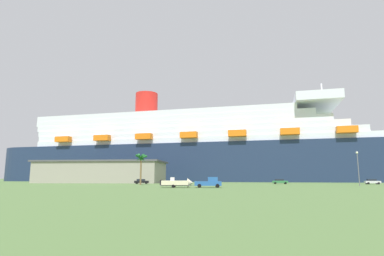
# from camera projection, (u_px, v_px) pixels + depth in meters

# --- Properties ---
(ground_plane) EXTENTS (600.00, 600.00, 0.00)m
(ground_plane) POSITION_uv_depth(u_px,v_px,m) (213.00, 183.00, 115.66)
(ground_plane) COLOR #4C6B38
(cruise_ship) EXTENTS (233.54, 59.06, 53.33)m
(cruise_ship) POSITION_uv_depth(u_px,v_px,m) (198.00, 152.00, 159.42)
(cruise_ship) COLOR #1E2D4C
(cruise_ship) RESTS_ON ground_plane
(terminal_building) EXTENTS (48.18, 23.47, 8.32)m
(terminal_building) POSITION_uv_depth(u_px,v_px,m) (103.00, 172.00, 119.28)
(terminal_building) COLOR gray
(terminal_building) RESTS_ON ground_plane
(pickup_truck) EXTENTS (5.76, 2.69, 2.20)m
(pickup_truck) POSITION_uv_depth(u_px,v_px,m) (209.00, 183.00, 64.66)
(pickup_truck) COLOR #2659A5
(pickup_truck) RESTS_ON ground_plane
(small_boat_on_trailer) EXTENTS (7.86, 2.62, 2.15)m
(small_boat_on_trailer) POSITION_uv_depth(u_px,v_px,m) (178.00, 183.00, 64.89)
(small_boat_on_trailer) COLOR #595960
(small_boat_on_trailer) RESTS_ON ground_plane
(palm_tree) EXTENTS (3.61, 3.25, 8.88)m
(palm_tree) POSITION_uv_depth(u_px,v_px,m) (141.00, 160.00, 89.03)
(palm_tree) COLOR brown
(palm_tree) RESTS_ON ground_plane
(street_lamp) EXTENTS (0.56, 0.56, 8.43)m
(street_lamp) POSITION_uv_depth(u_px,v_px,m) (358.00, 164.00, 75.65)
(street_lamp) COLOR slate
(street_lamp) RESTS_ON ground_plane
(parked_car_black_coupe) EXTENTS (4.87, 2.62, 1.58)m
(parked_car_black_coupe) POSITION_uv_depth(u_px,v_px,m) (141.00, 181.00, 100.34)
(parked_car_black_coupe) COLOR black
(parked_car_black_coupe) RESTS_ON ground_plane
(parked_car_silver_sedan) EXTENTS (4.47, 2.26, 1.58)m
(parked_car_silver_sedan) POSITION_uv_depth(u_px,v_px,m) (372.00, 182.00, 95.11)
(parked_car_silver_sedan) COLOR silver
(parked_car_silver_sedan) RESTS_ON ground_plane
(parked_car_blue_suv) EXTENTS (4.93, 2.65, 1.58)m
(parked_car_blue_suv) POSITION_uv_depth(u_px,v_px,m) (77.00, 181.00, 113.29)
(parked_car_blue_suv) COLOR #264C99
(parked_car_blue_suv) RESTS_ON ground_plane
(parked_car_green_wagon) EXTENTS (4.83, 2.05, 1.58)m
(parked_car_green_wagon) POSITION_uv_depth(u_px,v_px,m) (280.00, 181.00, 98.88)
(parked_car_green_wagon) COLOR #2D723F
(parked_car_green_wagon) RESTS_ON ground_plane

